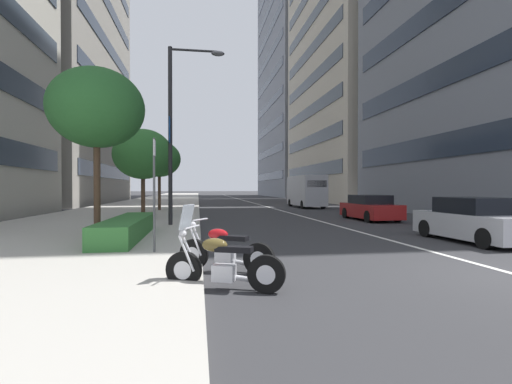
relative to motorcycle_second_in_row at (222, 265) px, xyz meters
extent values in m
cube|color=#B2ADA3|center=(29.92, 5.08, -0.37)|extent=(160.00, 9.52, 0.15)
cube|color=silver|center=(34.92, -6.03, -0.44)|extent=(110.00, 0.16, 0.01)
cylinder|color=black|center=(0.26, 0.66, -0.12)|extent=(0.35, 0.65, 0.65)
cylinder|color=silver|center=(0.26, 0.66, -0.12)|extent=(0.24, 0.35, 0.32)
cylinder|color=black|center=(-0.30, -0.73, -0.12)|extent=(0.35, 0.65, 0.65)
cylinder|color=silver|center=(-0.30, -0.73, -0.12)|extent=(0.24, 0.35, 0.32)
cube|color=silver|center=(-0.02, -0.04, -0.13)|extent=(0.38, 0.45, 0.28)
cube|color=black|center=(-0.09, -0.20, 0.28)|extent=(0.44, 0.68, 0.10)
ellipsoid|color=brown|center=(0.04, 0.12, 0.34)|extent=(0.39, 0.52, 0.24)
cylinder|color=silver|center=(0.17, 0.61, 0.19)|extent=(0.16, 0.31, 0.64)
cylinder|color=silver|center=(0.30, 0.56, 0.19)|extent=(0.16, 0.31, 0.64)
cylinder|color=silver|center=(0.20, 0.51, 0.64)|extent=(0.57, 0.26, 0.04)
sphere|color=silver|center=(0.27, 0.68, 0.52)|extent=(0.14, 0.14, 0.14)
cube|color=#B2BCC6|center=(0.24, 0.60, 0.82)|extent=(0.45, 0.28, 0.44)
cylinder|color=silver|center=(0.01, -0.35, -0.25)|extent=(0.34, 0.67, 0.16)
cylinder|color=black|center=(1.77, 0.50, -0.11)|extent=(0.44, 0.63, 0.66)
cylinder|color=silver|center=(1.77, 0.50, -0.11)|extent=(0.28, 0.35, 0.33)
cylinder|color=black|center=(0.99, -0.82, -0.11)|extent=(0.44, 0.63, 0.66)
cylinder|color=silver|center=(0.99, -0.82, -0.11)|extent=(0.28, 0.35, 0.33)
cube|color=silver|center=(1.38, -0.16, -0.13)|extent=(0.42, 0.46, 0.28)
cube|color=black|center=(1.29, -0.31, 0.29)|extent=(0.51, 0.66, 0.10)
ellipsoid|color=#AD1116|center=(1.47, -0.01, 0.35)|extent=(0.44, 0.52, 0.24)
cylinder|color=silver|center=(1.66, 0.46, 0.19)|extent=(0.20, 0.30, 0.64)
cylinder|color=silver|center=(1.79, 0.39, 0.19)|extent=(0.20, 0.30, 0.64)
cylinder|color=silver|center=(1.68, 0.36, 0.65)|extent=(0.54, 0.33, 0.04)
sphere|color=silver|center=(1.78, 0.52, 0.53)|extent=(0.14, 0.14, 0.14)
cylinder|color=silver|center=(1.36, -0.47, -0.24)|extent=(0.42, 0.64, 0.16)
cube|color=#B7B7BC|center=(4.55, -8.63, 0.10)|extent=(4.21, 1.92, 0.79)
cube|color=black|center=(4.57, -8.63, 0.76)|extent=(2.08, 1.73, 0.53)
cylinder|color=black|center=(5.91, -7.77, -0.13)|extent=(0.62, 0.23, 0.62)
cylinder|color=black|center=(5.94, -9.45, -0.13)|extent=(0.62, 0.23, 0.62)
cylinder|color=black|center=(3.16, -7.82, -0.13)|extent=(0.62, 0.23, 0.62)
cube|color=maroon|center=(12.87, -8.99, 0.08)|extent=(4.24, 1.88, 0.75)
cube|color=black|center=(12.90, -8.99, 0.70)|extent=(2.19, 1.69, 0.48)
cylinder|color=black|center=(14.23, -8.15, -0.13)|extent=(0.63, 0.24, 0.62)
cylinder|color=black|center=(14.27, -9.77, -0.13)|extent=(0.63, 0.24, 0.62)
cylinder|color=black|center=(11.46, -8.21, -0.13)|extent=(0.63, 0.24, 0.62)
cylinder|color=black|center=(11.50, -9.83, -0.13)|extent=(0.63, 0.24, 0.62)
cube|color=#B7B7BC|center=(26.17, -9.26, 1.10)|extent=(6.17, 2.04, 2.64)
cube|color=black|center=(23.11, -9.29, 1.68)|extent=(0.05, 1.67, 0.56)
cylinder|color=black|center=(28.25, -8.35, -0.08)|extent=(0.72, 0.27, 0.72)
cylinder|color=black|center=(28.27, -10.14, -0.08)|extent=(0.72, 0.27, 0.72)
cylinder|color=black|center=(24.07, -8.39, -0.08)|extent=(0.72, 0.27, 0.72)
cylinder|color=black|center=(24.09, -10.18, -0.08)|extent=(0.72, 0.27, 0.72)
cylinder|color=#47494C|center=(3.29, 1.51, 1.16)|extent=(0.06, 0.06, 2.90)
cube|color=silver|center=(3.29, 1.49, 2.35)|extent=(0.32, 0.02, 0.40)
cylinder|color=#232326|center=(10.35, 1.61, 3.62)|extent=(0.18, 0.18, 7.83)
cylinder|color=#232326|center=(10.35, 0.56, 7.44)|extent=(0.10, 2.10, 0.10)
ellipsoid|color=slate|center=(10.35, -0.49, 7.36)|extent=(0.44, 0.60, 0.20)
cube|color=#194C99|center=(10.00, 1.61, 3.83)|extent=(0.56, 0.03, 1.10)
cube|color=#194C99|center=(10.70, 1.61, 3.83)|extent=(0.56, 0.03, 1.10)
cube|color=#337033|center=(6.37, 2.71, 0.02)|extent=(6.03, 1.10, 0.63)
cylinder|color=#473323|center=(6.77, 3.77, 1.28)|extent=(0.22, 0.22, 3.14)
ellipsoid|color=#265B28|center=(6.77, 3.77, 4.02)|extent=(3.14, 3.14, 2.67)
cylinder|color=#473323|center=(14.49, 3.36, 0.84)|extent=(0.22, 0.22, 2.26)
ellipsoid|color=#2D6B2D|center=(14.49, 3.36, 3.17)|extent=(3.19, 3.19, 2.71)
cylinder|color=#473323|center=(21.79, 3.22, 1.01)|extent=(0.22, 0.22, 2.60)
ellipsoid|color=#2D6B2D|center=(21.79, 3.22, 3.47)|extent=(3.11, 3.11, 2.64)
cube|color=#232D3D|center=(14.84, -14.34, 3.93)|extent=(21.01, 0.08, 1.50)
cube|color=#232D3D|center=(14.84, -14.34, 8.20)|extent=(21.01, 0.08, 1.50)
cube|color=#232D3D|center=(14.84, -14.34, 12.47)|extent=(21.01, 0.08, 1.50)
cube|color=beige|center=(41.34, -23.46, 24.94)|extent=(24.91, 18.16, 50.77)
cube|color=#2D3842|center=(41.34, -14.34, 3.62)|extent=(22.42, 0.08, 1.50)
cube|color=#2D3842|center=(41.34, -14.34, 7.59)|extent=(22.42, 0.08, 1.50)
cube|color=#2D3842|center=(41.34, -14.34, 11.56)|extent=(22.42, 0.08, 1.50)
cube|color=#2D3842|center=(41.34, -14.34, 15.53)|extent=(22.42, 0.08, 1.50)
cube|color=#2D3842|center=(41.34, -14.34, 19.50)|extent=(22.42, 0.08, 1.50)
cube|color=#2D3842|center=(41.34, -14.34, 23.47)|extent=(22.42, 0.08, 1.50)
cube|color=gray|center=(70.59, -24.36, 25.74)|extent=(29.40, 19.96, 52.37)
cube|color=#232D3D|center=(70.59, -14.34, 3.75)|extent=(26.46, 0.08, 1.50)
cube|color=#232D3D|center=(70.59, -14.34, 8.75)|extent=(26.46, 0.08, 1.50)
cube|color=#232D3D|center=(70.59, -14.34, 13.76)|extent=(26.46, 0.08, 1.50)
cube|color=#232D3D|center=(70.59, -14.34, 18.76)|extent=(26.46, 0.08, 1.50)
cube|color=#232D3D|center=(70.59, -14.34, 23.77)|extent=(26.46, 0.08, 1.50)
cube|color=#232D3D|center=(70.59, -14.34, 28.77)|extent=(26.46, 0.08, 1.50)
cube|color=#232D3D|center=(70.59, -14.34, 33.77)|extent=(26.46, 0.08, 1.50)
cube|color=#232D3D|center=(70.59, -14.34, 38.78)|extent=(26.46, 0.08, 1.50)
cube|color=gray|center=(40.44, 21.15, 22.52)|extent=(27.24, 20.62, 45.93)
cube|color=#232D3D|center=(40.44, 10.80, 3.23)|extent=(24.52, 0.08, 1.50)
cube|color=#232D3D|center=(40.44, 10.80, 8.17)|extent=(24.52, 0.08, 1.50)
cube|color=#232D3D|center=(40.44, 10.80, 13.11)|extent=(24.52, 0.08, 1.50)
cube|color=#232D3D|center=(40.44, 10.80, 18.04)|extent=(24.52, 0.08, 1.50)
cube|color=#232D3D|center=(40.44, 10.80, 22.98)|extent=(24.52, 0.08, 1.50)
camera|label=1|loc=(-6.45, 0.41, 1.33)|focal=26.14mm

